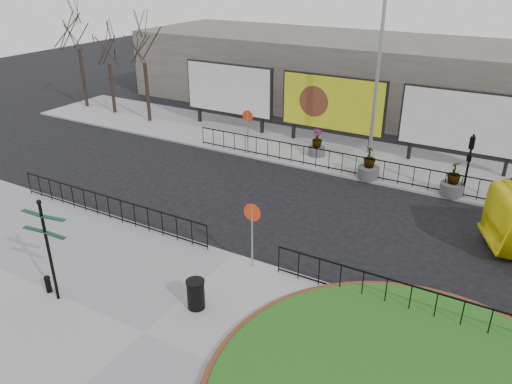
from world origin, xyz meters
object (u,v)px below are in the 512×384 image
Objects in this scene: planter_a at (317,145)px; planter_b at (369,166)px; fingerpost_sign at (47,241)px; lamp_post at (377,76)px; litter_bin at (196,294)px; bollard at (48,283)px; planter_c at (453,182)px; billboard_mid at (332,104)px.

planter_a is 0.91× the size of planter_b.
fingerpost_sign is at bearing -110.68° from planter_b.
litter_bin is (-0.86, -14.27, -4.21)m from lamp_post.
fingerpost_sign is 5.59× the size of bollard.
lamp_post is at bearing 160.40° from planter_c.
planter_c is at bearing 67.08° from litter_bin.
fingerpost_sign is 15.61m from planter_b.
fingerpost_sign reaches higher than bollard.
planter_b reaches higher than planter_a.
planter_b is (0.49, -1.60, -4.11)m from lamp_post.
planter_c is (4.49, -1.60, -4.11)m from lamp_post.
planter_b is 4.00m from planter_c.
lamp_post is at bearing 86.53° from litter_bin.
bollard is at bearing -98.01° from billboard_mid.
planter_c reaches higher than planter_a.
planter_b is at bearing 180.00° from planter_c.
lamp_post is 17.08m from fingerpost_sign.
bollard is 0.42× the size of planter_a.
planter_a is at bearing 81.02° from bollard.
fingerpost_sign is at bearing -10.30° from bollard.
planter_c reaches higher than bollard.
lamp_post is at bearing 71.54° from fingerpost_sign.
fingerpost_sign is at bearing -123.13° from planter_c.
litter_bin is at bearing -81.46° from planter_a.
billboard_mid is at bearing 154.53° from planter_c.
lamp_post is 17.51m from bollard.
fingerpost_sign is at bearing -97.02° from planter_a.
planter_a is 3.85m from planter_b.
billboard_mid is 9.79× the size of bollard.
billboard_mid is at bearing 90.00° from planter_a.
billboard_mid reaches higher than litter_bin.
litter_bin is 0.66× the size of planter_a.
billboard_mid is 16.50m from litter_bin.
litter_bin is at bearing -82.49° from billboard_mid.
planter_b reaches higher than litter_bin.
fingerpost_sign reaches higher than planter_c.
fingerpost_sign is (-1.99, -18.10, -0.34)m from billboard_mid.
planter_c is (7.50, -3.57, -1.88)m from billboard_mid.
planter_b is at bearing 67.32° from bollard.
litter_bin is 14.43m from planter_a.
billboard_mid reaches higher than planter_c.
bollard is (-5.54, -16.03, -4.36)m from lamp_post.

